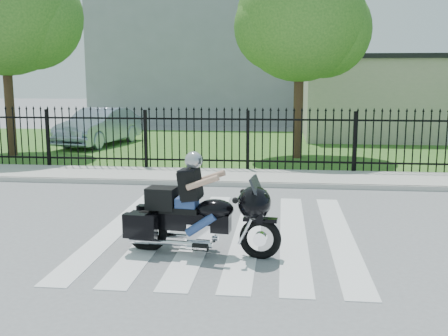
# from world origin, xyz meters

# --- Properties ---
(ground) EXTENTS (120.00, 120.00, 0.00)m
(ground) POSITION_xyz_m (0.00, 0.00, 0.00)
(ground) COLOR slate
(ground) RESTS_ON ground
(crosswalk) EXTENTS (5.00, 5.50, 0.01)m
(crosswalk) POSITION_xyz_m (0.00, 0.00, 0.01)
(crosswalk) COLOR silver
(crosswalk) RESTS_ON ground
(sidewalk) EXTENTS (40.00, 2.00, 0.12)m
(sidewalk) POSITION_xyz_m (0.00, 5.00, 0.06)
(sidewalk) COLOR #ADAAA3
(sidewalk) RESTS_ON ground
(curb) EXTENTS (40.00, 0.12, 0.12)m
(curb) POSITION_xyz_m (0.00, 4.00, 0.06)
(curb) COLOR #ADAAA3
(curb) RESTS_ON ground
(grass_strip) EXTENTS (40.00, 12.00, 0.02)m
(grass_strip) POSITION_xyz_m (0.00, 12.00, 0.01)
(grass_strip) COLOR #295E20
(grass_strip) RESTS_ON ground
(iron_fence) EXTENTS (26.00, 0.04, 1.80)m
(iron_fence) POSITION_xyz_m (0.00, 6.00, 0.90)
(iron_fence) COLOR black
(iron_fence) RESTS_ON ground
(tree_left) EXTENTS (4.80, 4.80, 7.58)m
(tree_left) POSITION_xyz_m (-8.50, 8.50, 5.17)
(tree_left) COLOR #382316
(tree_left) RESTS_ON ground
(tree_mid) EXTENTS (4.20, 4.20, 6.78)m
(tree_mid) POSITION_xyz_m (1.50, 9.00, 4.67)
(tree_mid) COLOR #382316
(tree_mid) RESTS_ON ground
(building_low) EXTENTS (10.00, 6.00, 3.50)m
(building_low) POSITION_xyz_m (7.00, 16.00, 1.75)
(building_low) COLOR beige
(building_low) RESTS_ON ground
(building_low_roof) EXTENTS (10.20, 6.20, 0.20)m
(building_low_roof) POSITION_xyz_m (7.00, 16.00, 3.60)
(building_low_roof) COLOR black
(building_low_roof) RESTS_ON building_low
(building_tall) EXTENTS (15.00, 10.00, 12.00)m
(building_tall) POSITION_xyz_m (-3.00, 26.00, 6.00)
(building_tall) COLOR #95979D
(building_tall) RESTS_ON ground
(motorcycle_rider) EXTENTS (2.48, 0.95, 1.64)m
(motorcycle_rider) POSITION_xyz_m (-0.31, -1.17, 0.67)
(motorcycle_rider) COLOR black
(motorcycle_rider) RESTS_ON ground
(parked_car) EXTENTS (2.43, 4.76, 1.50)m
(parked_car) POSITION_xyz_m (-6.42, 11.61, 0.77)
(parked_car) COLOR #9DABC6
(parked_car) RESTS_ON grass_strip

